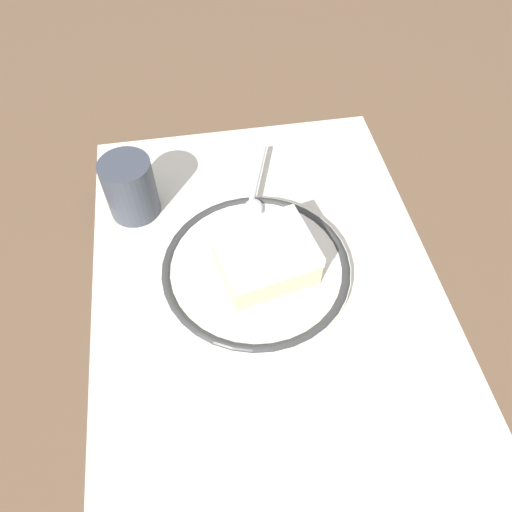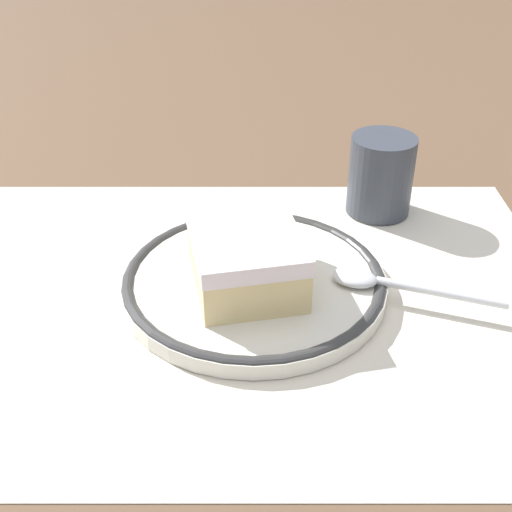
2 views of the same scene
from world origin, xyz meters
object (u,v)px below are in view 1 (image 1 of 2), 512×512
Objects in this scene: plate at (256,269)px; spoon at (253,196)px; cake_slice at (269,256)px; napkin at (357,410)px; cup at (131,191)px.

spoon is at bearing -7.21° from plate.
cake_slice reaches higher than spoon.
cake_slice reaches higher than plate.
napkin is (-0.28, -0.06, -0.02)m from spoon.
cup is (0.13, 0.15, -0.00)m from cake_slice.
cake_slice is 1.48× the size of cup.
cake_slice is at bearing 18.05° from napkin.
spoon is (0.11, -0.01, 0.01)m from plate.
spoon is 1.16× the size of napkin.
cake_slice is 0.11m from spoon.
napkin is (-0.30, -0.21, -0.03)m from cup.
cup is at bearing 49.14° from cake_slice.
plate is 1.85× the size of napkin.
spoon is at bearing 11.28° from napkin.
plate reaches higher than napkin.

